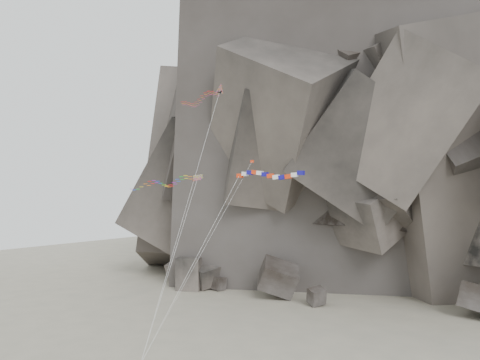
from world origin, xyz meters
The scene contains 7 objects.
ground centered at (0.00, 0.00, 0.00)m, with size 260.00×260.00×0.00m, color gray.
headland centered at (0.00, 70.00, 42.00)m, with size 110.00×70.00×84.00m, color #5D544C, non-canonical shape.
boulder_field centered at (-8.62, 34.56, 2.36)m, with size 71.47×13.62×8.51m.
delta_kite centered at (-6.84, 6.54, 33.18)m, with size 8.85×16.27×33.36m.
banner_kite centered at (7.78, 0.61, 21.78)m, with size 14.64×10.48×20.99m.
parafoil_kite centered at (-7.71, -0.14, 21.13)m, with size 12.33×9.47×20.63m.
pennant_kite centered at (1.57, 1.21, 17.83)m, with size 5.66×14.33×22.55m.
Camera 1 is at (33.55, -46.26, 19.41)m, focal length 35.00 mm.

